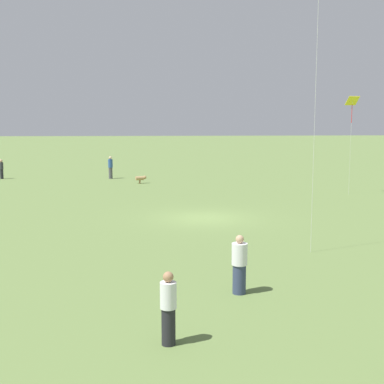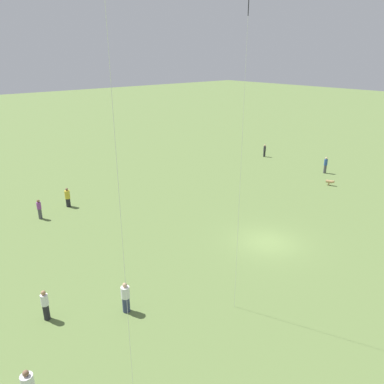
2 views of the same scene
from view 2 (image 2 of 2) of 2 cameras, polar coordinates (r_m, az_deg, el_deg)
ground_plane at (r=27.55m, az=11.51°, el=-7.49°), size 240.00×240.00×0.00m
person_1 at (r=44.49m, az=19.67°, el=3.88°), size 0.40×0.40×1.85m
person_2 at (r=34.45m, az=-18.42°, el=-0.80°), size 0.63×0.63×1.73m
person_4 at (r=20.38m, az=-10.07°, el=-15.56°), size 0.64×0.64×1.73m
person_5 at (r=20.94m, az=-21.46°, el=-15.73°), size 0.39×0.39×1.69m
person_6 at (r=49.70m, az=11.00°, el=6.22°), size 0.38×0.38×1.61m
person_8 at (r=32.73m, az=-22.24°, el=-2.43°), size 0.48×0.48×1.67m
dog_0 at (r=40.60m, az=20.30°, el=1.48°), size 0.51×0.86×0.59m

